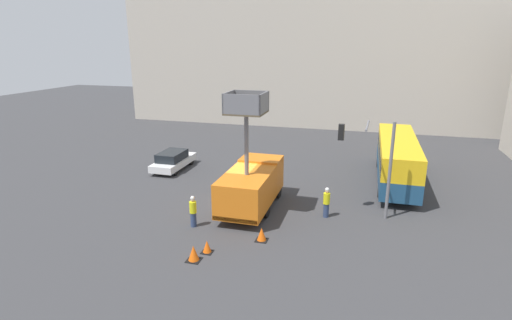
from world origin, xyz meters
name	(u,v)px	position (x,y,z in m)	size (l,w,h in m)	color
ground_plane	(234,204)	(0.00, 0.00, 0.00)	(120.00, 120.00, 0.00)	#38383A
building_backdrop_far	(309,49)	(0.00, 29.13, 8.93)	(44.00, 10.00, 17.86)	#BCB2A3
utility_truck	(252,183)	(1.21, -0.27, 1.62)	(2.57, 6.39, 7.13)	orange
city_bus	(397,157)	(9.85, 7.24, 1.88)	(2.49, 11.12, 3.18)	navy
traffic_light_pole	(372,153)	(7.97, 0.47, 3.79)	(3.03, 2.78, 5.62)	slate
road_worker_near_truck	(193,211)	(-1.15, -3.53, 0.88)	(0.38, 0.38, 1.78)	navy
road_worker_directing	(326,202)	(5.69, -0.32, 0.90)	(0.38, 0.38, 1.80)	navy
traffic_cone_near_truck	(262,235)	(2.86, -4.09, 0.33)	(0.61, 0.61, 0.70)	black
traffic_cone_mid_road	(207,247)	(0.65, -5.97, 0.29)	(0.54, 0.54, 0.61)	black
traffic_cone_far_side	(194,253)	(0.34, -6.82, 0.35)	(0.65, 0.65, 0.74)	black
parked_car_curbside	(173,160)	(-7.00, 5.58, 0.74)	(1.89, 4.66, 1.47)	silver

